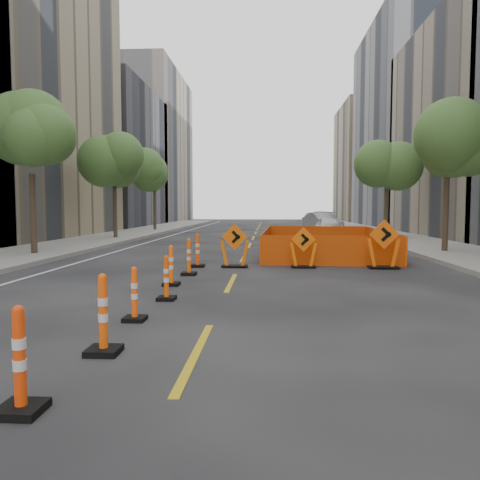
# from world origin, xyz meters

# --- Properties ---
(ground_plane) EXTENTS (140.00, 140.00, 0.00)m
(ground_plane) POSITION_xyz_m (0.00, 0.00, 0.00)
(ground_plane) COLOR black
(sidewalk_left) EXTENTS (4.00, 90.00, 0.15)m
(sidewalk_left) POSITION_xyz_m (-9.00, 12.00, 0.07)
(sidewalk_left) COLOR gray
(sidewalk_left) RESTS_ON ground
(sidewalk_right) EXTENTS (4.00, 90.00, 0.15)m
(sidewalk_right) POSITION_xyz_m (9.00, 12.00, 0.07)
(sidewalk_right) COLOR gray
(sidewalk_right) RESTS_ON ground
(bld_left_d) EXTENTS (12.00, 16.00, 14.00)m
(bld_left_d) POSITION_xyz_m (-17.00, 39.20, 7.00)
(bld_left_d) COLOR #4C4C51
(bld_left_d) RESTS_ON ground
(bld_left_e) EXTENTS (12.00, 20.00, 20.00)m
(bld_left_e) POSITION_xyz_m (-17.00, 55.60, 10.00)
(bld_left_e) COLOR gray
(bld_left_e) RESTS_ON ground
(bld_right_d) EXTENTS (12.00, 18.00, 20.00)m
(bld_right_d) POSITION_xyz_m (17.00, 40.20, 10.00)
(bld_right_d) COLOR gray
(bld_right_d) RESTS_ON ground
(bld_right_e) EXTENTS (12.00, 14.00, 16.00)m
(bld_right_e) POSITION_xyz_m (17.00, 58.60, 8.00)
(bld_right_e) COLOR tan
(bld_right_e) RESTS_ON ground
(tree_l_b) EXTENTS (2.80, 2.80, 5.95)m
(tree_l_b) POSITION_xyz_m (-8.40, 10.00, 4.53)
(tree_l_b) COLOR #382B1E
(tree_l_b) RESTS_ON ground
(tree_l_c) EXTENTS (2.80, 2.80, 5.95)m
(tree_l_c) POSITION_xyz_m (-8.40, 20.00, 4.53)
(tree_l_c) COLOR #382B1E
(tree_l_c) RESTS_ON ground
(tree_l_d) EXTENTS (2.80, 2.80, 5.95)m
(tree_l_d) POSITION_xyz_m (-8.40, 30.00, 4.53)
(tree_l_d) COLOR #382B1E
(tree_l_d) RESTS_ON ground
(tree_r_b) EXTENTS (2.80, 2.80, 5.95)m
(tree_r_b) POSITION_xyz_m (8.40, 12.00, 4.53)
(tree_r_b) COLOR #382B1E
(tree_r_b) RESTS_ON ground
(tree_r_c) EXTENTS (2.80, 2.80, 5.95)m
(tree_r_c) POSITION_xyz_m (8.40, 22.00, 4.53)
(tree_r_c) COLOR #382B1E
(tree_r_c) RESTS_ON ground
(channelizer_1) EXTENTS (0.42, 0.42, 1.05)m
(channelizer_1) POSITION_xyz_m (-1.39, -3.90, 0.53)
(channelizer_1) COLOR red
(channelizer_1) RESTS_ON ground
(channelizer_2) EXTENTS (0.43, 0.43, 1.09)m
(channelizer_2) POSITION_xyz_m (-1.24, -2.07, 0.55)
(channelizer_2) COLOR #E54C09
(channelizer_2) RESTS_ON ground
(channelizer_3) EXTENTS (0.37, 0.37, 0.95)m
(channelizer_3) POSITION_xyz_m (-1.35, -0.23, 0.47)
(channelizer_3) COLOR #FF4C0A
(channelizer_3) RESTS_ON ground
(channelizer_4) EXTENTS (0.38, 0.38, 0.96)m
(channelizer_4) POSITION_xyz_m (-1.19, 1.61, 0.48)
(channelizer_4) COLOR #DC4A09
(channelizer_4) RESTS_ON ground
(channelizer_5) EXTENTS (0.40, 0.40, 1.03)m
(channelizer_5) POSITION_xyz_m (-1.47, 3.45, 0.51)
(channelizer_5) COLOR #FF5B0A
(channelizer_5) RESTS_ON ground
(channelizer_6) EXTENTS (0.42, 0.42, 1.07)m
(channelizer_6) POSITION_xyz_m (-1.34, 5.28, 0.54)
(channelizer_6) COLOR #E55409
(channelizer_6) RESTS_ON ground
(channelizer_7) EXTENTS (0.44, 0.44, 1.11)m
(channelizer_7) POSITION_xyz_m (-1.36, 7.12, 0.56)
(channelizer_7) COLOR #F5450A
(channelizer_7) RESTS_ON ground
(chevron_sign_left) EXTENTS (1.06, 0.76, 1.44)m
(chevron_sign_left) POSITION_xyz_m (-0.13, 7.12, 0.72)
(chevron_sign_left) COLOR #D95809
(chevron_sign_left) RESTS_ON ground
(chevron_sign_center) EXTENTS (0.97, 0.69, 1.33)m
(chevron_sign_center) POSITION_xyz_m (2.11, 7.14, 0.67)
(chevron_sign_center) COLOR #E95F09
(chevron_sign_center) RESTS_ON ground
(chevron_sign_right) EXTENTS (1.06, 0.64, 1.58)m
(chevron_sign_right) POSITION_xyz_m (4.68, 7.09, 0.79)
(chevron_sign_right) COLOR #DB5309
(chevron_sign_right) RESTS_ON ground
(safety_fence) EXTENTS (5.17, 8.40, 1.03)m
(safety_fence) POSITION_xyz_m (3.29, 11.71, 0.51)
(safety_fence) COLOR #DB5D0B
(safety_fence) RESTS_ON ground
(parked_car_near) EXTENTS (1.61, 3.95, 1.34)m
(parked_car_near) POSITION_xyz_m (5.15, 24.66, 0.67)
(parked_car_near) COLOR silver
(parked_car_near) RESTS_ON ground
(parked_car_mid) EXTENTS (3.03, 5.05, 1.57)m
(parked_car_mid) POSITION_xyz_m (5.27, 29.62, 0.79)
(parked_car_mid) COLOR #A0A1A5
(parked_car_mid) RESTS_ON ground
(parked_car_far) EXTENTS (3.68, 5.91, 1.60)m
(parked_car_far) POSITION_xyz_m (5.72, 35.36, 0.80)
(parked_car_far) COLOR black
(parked_car_far) RESTS_ON ground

